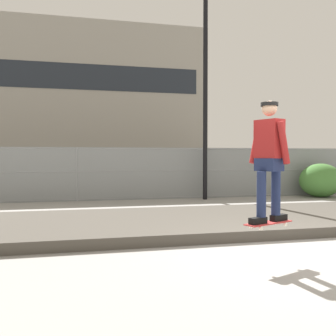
# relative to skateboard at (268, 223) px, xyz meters

# --- Properties ---
(ground_plane) EXTENTS (120.00, 120.00, 0.00)m
(ground_plane) POSITION_rel_skateboard_xyz_m (0.77, 0.10, -0.59)
(ground_plane) COLOR gray
(gravel_berm) EXTENTS (15.48, 3.51, 0.20)m
(gravel_berm) POSITION_rel_skateboard_xyz_m (0.77, 3.08, -0.49)
(gravel_berm) COLOR #4C473F
(gravel_berm) RESTS_ON ground_plane
(skateboard) EXTENTS (0.82, 0.49, 0.07)m
(skateboard) POSITION_rel_skateboard_xyz_m (0.00, 0.00, 0.00)
(skateboard) COLOR #B22D2D
(skater) EXTENTS (0.70, 0.62, 1.70)m
(skater) POSITION_rel_skateboard_xyz_m (0.00, -0.00, 0.98)
(skater) COLOR black
(skater) RESTS_ON skateboard
(chain_fence) EXTENTS (20.80, 0.06, 1.85)m
(chain_fence) POSITION_rel_skateboard_xyz_m (0.77, 8.44, 0.35)
(chain_fence) COLOR gray
(chain_fence) RESTS_ON ground_plane
(street_lamp) EXTENTS (0.44, 0.44, 7.62)m
(street_lamp) POSITION_rel_skateboard_xyz_m (1.76, 7.96, 4.08)
(street_lamp) COLOR black
(street_lamp) RESTS_ON ground_plane
(parked_car_near) EXTENTS (4.42, 1.99, 1.66)m
(parked_car_near) POSITION_rel_skateboard_xyz_m (-1.89, 10.85, 0.25)
(parked_car_near) COLOR navy
(parked_car_near) RESTS_ON ground_plane
(library_building) EXTENTS (31.75, 11.54, 14.92)m
(library_building) POSITION_rel_skateboard_xyz_m (-5.37, 38.61, 6.87)
(library_building) COLOR gray
(library_building) RESTS_ON ground_plane
(shrub_left) EXTENTS (1.64, 1.34, 1.26)m
(shrub_left) POSITION_rel_skateboard_xyz_m (6.25, 7.69, 0.04)
(shrub_left) COLOR #477F38
(shrub_left) RESTS_ON ground_plane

